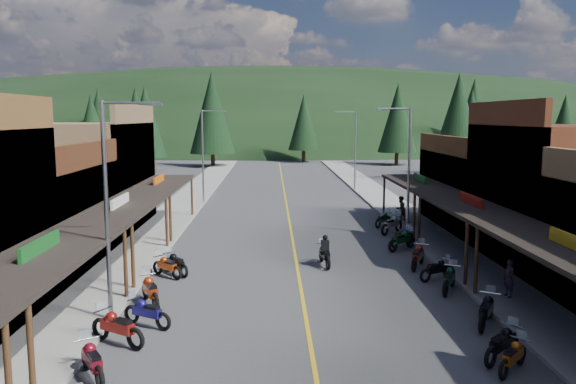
{
  "coord_description": "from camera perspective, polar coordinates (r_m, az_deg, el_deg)",
  "views": [
    {
      "loc": [
        -1.25,
        -25.73,
        7.44
      ],
      "look_at": [
        -0.29,
        7.14,
        3.0
      ],
      "focal_mm": 35.0,
      "sensor_mm": 36.0,
      "label": 1
    }
  ],
  "objects": [
    {
      "name": "bike_west_5",
      "position": [
        20.94,
        -14.14,
        -11.65
      ],
      "size": [
        2.12,
        1.62,
        1.18
      ],
      "primitive_type": null,
      "rotation": [
        0.0,
        0.0,
        1.05
      ],
      "color": "navy",
      "rests_on": "ground"
    },
    {
      "name": "pine_8",
      "position": [
        68.95,
        -19.31,
        6.05
      ],
      "size": [
        4.48,
        4.48,
        10.0
      ],
      "color": "black",
      "rests_on": "ground"
    },
    {
      "name": "sidewalk_west",
      "position": [
        46.92,
        -10.8,
        -1.48
      ],
      "size": [
        3.4,
        94.0,
        0.15
      ],
      "primitive_type": "cube",
      "color": "gray",
      "rests_on": "ground"
    },
    {
      "name": "bike_east_7",
      "position": [
        26.67,
        14.93,
        -7.53
      ],
      "size": [
        2.04,
        1.44,
        1.11
      ],
      "primitive_type": null,
      "rotation": [
        0.0,
        0.0,
        -1.12
      ],
      "color": "black",
      "rests_on": "ground"
    },
    {
      "name": "bike_east_6",
      "position": [
        25.13,
        16.06,
        -8.38
      ],
      "size": [
        1.66,
        2.23,
        1.23
      ],
      "primitive_type": null,
      "rotation": [
        0.0,
        0.0,
        -0.5
      ],
      "color": "#0B3A20",
      "rests_on": "ground"
    },
    {
      "name": "shop_east_2",
      "position": [
        31.53,
        26.82,
        -0.29
      ],
      "size": [
        10.9,
        9.0,
        8.2
      ],
      "color": "#562B19",
      "rests_on": "ground"
    },
    {
      "name": "streetlight_3",
      "position": [
        56.41,
        6.71,
        4.61
      ],
      "size": [
        2.16,
        0.18,
        8.0
      ],
      "color": "gray",
      "rests_on": "ground"
    },
    {
      "name": "pine_7",
      "position": [
        106.28,
        -18.65,
        7.18
      ],
      "size": [
        5.88,
        5.88,
        12.5
      ],
      "color": "black",
      "rests_on": "ground"
    },
    {
      "name": "ground",
      "position": [
        26.82,
        1.07,
        -8.42
      ],
      "size": [
        220.0,
        220.0,
        0.0
      ],
      "primitive_type": "plane",
      "color": "#38383A",
      "rests_on": "ground"
    },
    {
      "name": "pine_2",
      "position": [
        84.19,
        -7.72,
        8.0
      ],
      "size": [
        6.72,
        6.72,
        14.0
      ],
      "color": "black",
      "rests_on": "ground"
    },
    {
      "name": "pine_3",
      "position": [
        91.89,
        1.61,
        7.09
      ],
      "size": [
        5.04,
        5.04,
        11.0
      ],
      "color": "black",
      "rests_on": "ground"
    },
    {
      "name": "bike_east_5",
      "position": [
        21.62,
        19.51,
        -11.12
      ],
      "size": [
        1.77,
        2.28,
        1.27
      ],
      "primitive_type": null,
      "rotation": [
        0.0,
        0.0,
        -0.54
      ],
      "color": "black",
      "rests_on": "ground"
    },
    {
      "name": "streetlight_2",
      "position": [
        34.84,
        11.96,
        2.62
      ],
      "size": [
        2.16,
        0.18,
        8.0
      ],
      "color": "gray",
      "rests_on": "ground"
    },
    {
      "name": "shop_west_3",
      "position": [
        39.29,
        -20.28,
        1.49
      ],
      "size": [
        10.9,
        10.2,
        8.2
      ],
      "color": "brown",
      "rests_on": "ground"
    },
    {
      "name": "bike_east_8",
      "position": [
        28.6,
        13.08,
        -6.25
      ],
      "size": [
        1.71,
        2.37,
        1.3
      ],
      "primitive_type": null,
      "rotation": [
        0.0,
        0.0,
        -0.47
      ],
      "color": "maroon",
      "rests_on": "ground"
    },
    {
      "name": "pine_4",
      "position": [
        87.87,
        11.07,
        7.42
      ],
      "size": [
        5.88,
        5.88,
        12.5
      ],
      "color": "black",
      "rests_on": "ground"
    },
    {
      "name": "bike_east_10",
      "position": [
        33.11,
        11.54,
        -4.37
      ],
      "size": [
        2.04,
        1.99,
        1.22
      ],
      "primitive_type": null,
      "rotation": [
        0.0,
        0.0,
        -0.81
      ],
      "color": "navy",
      "rests_on": "ground"
    },
    {
      "name": "pedestrian_east_b",
      "position": [
        40.11,
        11.35,
        -1.66
      ],
      "size": [
        0.98,
        0.91,
        1.76
      ],
      "primitive_type": "imported",
      "rotation": [
        0.0,
        0.0,
        3.8
      ],
      "color": "#4C4030",
      "rests_on": "sidewalk_east"
    },
    {
      "name": "bike_west_4",
      "position": [
        19.63,
        -16.96,
        -12.87
      ],
      "size": [
        2.35,
        1.9,
        1.32
      ],
      "primitive_type": null,
      "rotation": [
        0.0,
        0.0,
        0.99
      ],
      "color": "maroon",
      "rests_on": "ground"
    },
    {
      "name": "bike_east_9",
      "position": [
        32.1,
        11.51,
        -4.7
      ],
      "size": [
        2.2,
        2.01,
        1.28
      ],
      "primitive_type": null,
      "rotation": [
        0.0,
        0.0,
        -0.88
      ],
      "color": "#0C3E16",
      "rests_on": "ground"
    },
    {
      "name": "shop_west_2",
      "position": [
        30.54,
        -25.84,
        -2.33
      ],
      "size": [
        10.9,
        9.0,
        6.2
      ],
      "color": "#3F2111",
      "rests_on": "ground"
    },
    {
      "name": "pine_5",
      "position": [
        103.9,
        18.32,
        7.61
      ],
      "size": [
        6.72,
        6.72,
        14.0
      ],
      "color": "black",
      "rests_on": "ground"
    },
    {
      "name": "bike_east_11",
      "position": [
        36.41,
        10.51,
        -3.16
      ],
      "size": [
        2.17,
        2.23,
        1.33
      ],
      "primitive_type": null,
      "rotation": [
        0.0,
        0.0,
        -0.76
      ],
      "color": "#939398",
      "rests_on": "ground"
    },
    {
      "name": "bike_east_4",
      "position": [
        18.91,
        20.94,
        -14.06
      ],
      "size": [
        2.01,
        1.92,
        1.19
      ],
      "primitive_type": null,
      "rotation": [
        0.0,
        0.0,
        -0.83
      ],
      "color": "black",
      "rests_on": "ground"
    },
    {
      "name": "pine_11",
      "position": [
        67.18,
        16.9,
        7.15
      ],
      "size": [
        5.82,
        5.82,
        12.4
      ],
      "color": "black",
      "rests_on": "ground"
    },
    {
      "name": "pine_9",
      "position": [
        75.11,
        18.09,
        6.51
      ],
      "size": [
        4.93,
        4.93,
        10.8
      ],
      "color": "black",
      "rests_on": "ground"
    },
    {
      "name": "pine_6",
      "position": [
        101.42,
        26.26,
        6.36
      ],
      "size": [
        5.04,
        5.04,
        11.0
      ],
      "color": "black",
      "rests_on": "ground"
    },
    {
      "name": "bike_west_7",
      "position": [
        26.89,
        -12.2,
        -7.29
      ],
      "size": [
        1.92,
        1.82,
        1.14
      ],
      "primitive_type": null,
      "rotation": [
        0.0,
        0.0,
        0.84
      ],
      "color": "#9D360B",
      "rests_on": "ground"
    },
    {
      "name": "pedestrian_east_a",
      "position": [
        24.72,
        21.55,
        -8.12
      ],
      "size": [
        0.51,
        0.65,
        1.57
      ],
      "primitive_type": "imported",
      "rotation": [
        0.0,
        0.0,
        -1.31
      ],
      "color": "#2E2233",
      "rests_on": "sidewalk_east"
    },
    {
      "name": "rider_on_bike",
      "position": [
        28.27,
        3.75,
        -6.21
      ],
      "size": [
        0.98,
        2.23,
        1.64
      ],
      "rotation": [
        0.0,
        0.0,
        0.12
      ],
      "color": "black",
      "rests_on": "ground"
    },
    {
      "name": "bike_east_3",
      "position": [
        18.27,
        21.89,
        -15.12
      ],
      "size": [
        1.73,
        1.76,
        1.06
      ],
      "primitive_type": null,
      "rotation": [
        0.0,
        0.0,
        -0.77
      ],
      "color": "#B3510C",
      "rests_on": "ground"
    },
    {
      "name": "ridge_hill",
      "position": [
        160.91,
        -1.24,
        5.04
      ],
      "size": [
        310.0,
        140.0,
        60.0
      ],
      "primitive_type": "ellipsoid",
      "color": "black",
      "rests_on": "ground"
    },
    {
      "name": "sidewalk_east",
      "position": [
        47.38,
        10.47,
        -1.38
      ],
      "size": [
        3.4,
        94.0,
        0.15
      ],
      "primitive_type": "cube",
      "color": "gray",
      "rests_on": "ground"
    },
    {
      "name": "bike_west_3",
      "position": [
        17.5,
        -19.27,
        -15.75
      ],
      "size": [
        1.71,
        2.18,
        1.22
      ],
      "primitive_type": null,
      "rotation": [
        0.0,
        0.0,
        0.55
      ],
      "color": "maroon",
      "rests_on": "ground"
    },
    {
      "name": "bike_east_12",
      "position": [
        38.59,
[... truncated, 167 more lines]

